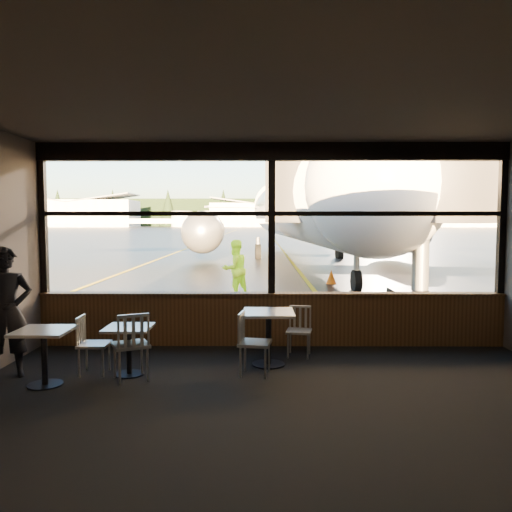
{
  "coord_description": "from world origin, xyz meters",
  "views": [
    {
      "loc": [
        -0.2,
        -8.59,
        2.17
      ],
      "look_at": [
        -0.28,
        1.0,
        1.5
      ],
      "focal_mm": 35.0,
      "sensor_mm": 36.0,
      "label": 1
    }
  ],
  "objects_px": {
    "passenger": "(6,313)",
    "cone_nose": "(331,277)",
    "chair_near_n": "(299,332)",
    "chair_mid_w": "(94,345)",
    "cafe_table_mid": "(129,351)",
    "chair_mid_s": "(131,346)",
    "cafe_table_left": "(44,358)",
    "ground_crew": "(235,269)",
    "airliner": "(302,157)",
    "chair_near_w": "(255,344)",
    "jet_bridge": "(395,211)",
    "cafe_table_near": "(269,339)"
  },
  "relations": [
    {
      "from": "passenger",
      "to": "cone_nose",
      "type": "xyz_separation_m",
      "value": [
        5.98,
        10.44,
        -0.67
      ]
    },
    {
      "from": "chair_near_n",
      "to": "chair_mid_w",
      "type": "bearing_deg",
      "value": 28.5
    },
    {
      "from": "cafe_table_mid",
      "to": "chair_mid_s",
      "type": "relative_size",
      "value": 0.73
    },
    {
      "from": "cafe_table_left",
      "to": "ground_crew",
      "type": "xyz_separation_m",
      "value": [
        2.13,
        7.5,
        0.45
      ]
    },
    {
      "from": "passenger",
      "to": "ground_crew",
      "type": "height_order",
      "value": "passenger"
    },
    {
      "from": "cafe_table_mid",
      "to": "chair_mid_s",
      "type": "xyz_separation_m",
      "value": [
        0.08,
        -0.22,
        0.13
      ]
    },
    {
      "from": "airliner",
      "to": "ground_crew",
      "type": "height_order",
      "value": "airliner"
    },
    {
      "from": "chair_near_w",
      "to": "cone_nose",
      "type": "relative_size",
      "value": 1.83
    },
    {
      "from": "cafe_table_left",
      "to": "cone_nose",
      "type": "distance_m",
      "value": 12.04
    },
    {
      "from": "cafe_table_mid",
      "to": "chair_mid_s",
      "type": "distance_m",
      "value": 0.27
    },
    {
      "from": "jet_bridge",
      "to": "cafe_table_near",
      "type": "relative_size",
      "value": 13.67
    },
    {
      "from": "cafe_table_near",
      "to": "chair_mid_w",
      "type": "distance_m",
      "value": 2.51
    },
    {
      "from": "cone_nose",
      "to": "jet_bridge",
      "type": "bearing_deg",
      "value": -67.04
    },
    {
      "from": "chair_near_w",
      "to": "chair_near_n",
      "type": "height_order",
      "value": "chair_near_w"
    },
    {
      "from": "chair_near_n",
      "to": "cone_nose",
      "type": "distance_m",
      "value": 9.52
    },
    {
      "from": "cone_nose",
      "to": "ground_crew",
      "type": "bearing_deg",
      "value": -133.9
    },
    {
      "from": "cafe_table_mid",
      "to": "chair_mid_s",
      "type": "bearing_deg",
      "value": -68.83
    },
    {
      "from": "airliner",
      "to": "passenger",
      "type": "xyz_separation_m",
      "value": [
        -5.82,
        -21.17,
        -4.79
      ]
    },
    {
      "from": "airliner",
      "to": "cafe_table_near",
      "type": "xyz_separation_m",
      "value": [
        -2.2,
        -20.57,
        -5.29
      ]
    },
    {
      "from": "airliner",
      "to": "jet_bridge",
      "type": "bearing_deg",
      "value": -87.12
    },
    {
      "from": "chair_near_w",
      "to": "jet_bridge",
      "type": "bearing_deg",
      "value": 160.98
    },
    {
      "from": "cafe_table_mid",
      "to": "chair_mid_w",
      "type": "height_order",
      "value": "chair_mid_w"
    },
    {
      "from": "chair_mid_w",
      "to": "chair_mid_s",
      "type": "bearing_deg",
      "value": 65.51
    },
    {
      "from": "chair_mid_s",
      "to": "cone_nose",
      "type": "height_order",
      "value": "chair_mid_s"
    },
    {
      "from": "cafe_table_mid",
      "to": "chair_mid_w",
      "type": "xyz_separation_m",
      "value": [
        -0.5,
        0.03,
        0.08
      ]
    },
    {
      "from": "ground_crew",
      "to": "passenger",
      "type": "bearing_deg",
      "value": 29.59
    },
    {
      "from": "cafe_table_mid",
      "to": "passenger",
      "type": "distance_m",
      "value": 1.75
    },
    {
      "from": "cafe_table_near",
      "to": "cone_nose",
      "type": "xyz_separation_m",
      "value": [
        2.35,
        9.84,
        -0.17
      ]
    },
    {
      "from": "chair_near_n",
      "to": "ground_crew",
      "type": "distance_m",
      "value": 6.19
    },
    {
      "from": "ground_crew",
      "to": "cafe_table_near",
      "type": "bearing_deg",
      "value": 58.22
    },
    {
      "from": "cafe_table_left",
      "to": "cafe_table_near",
      "type": "bearing_deg",
      "value": 17.95
    },
    {
      "from": "chair_near_w",
      "to": "ground_crew",
      "type": "bearing_deg",
      "value": -165.59
    },
    {
      "from": "airliner",
      "to": "passenger",
      "type": "relative_size",
      "value": 20.43
    },
    {
      "from": "cafe_table_left",
      "to": "chair_near_w",
      "type": "distance_m",
      "value": 2.81
    },
    {
      "from": "jet_bridge",
      "to": "cafe_table_near",
      "type": "bearing_deg",
      "value": -118.66
    },
    {
      "from": "cone_nose",
      "to": "chair_near_w",
      "type": "bearing_deg",
      "value": -103.87
    },
    {
      "from": "chair_mid_s",
      "to": "ground_crew",
      "type": "distance_m",
      "value": 7.33
    },
    {
      "from": "jet_bridge",
      "to": "cafe_table_near",
      "type": "distance_m",
      "value": 7.93
    },
    {
      "from": "cafe_table_left",
      "to": "chair_near_w",
      "type": "bearing_deg",
      "value": 9.95
    },
    {
      "from": "cafe_table_left",
      "to": "chair_mid_w",
      "type": "bearing_deg",
      "value": 45.78
    },
    {
      "from": "cafe_table_left",
      "to": "chair_mid_s",
      "type": "height_order",
      "value": "chair_mid_s"
    },
    {
      "from": "jet_bridge",
      "to": "cafe_table_left",
      "type": "height_order",
      "value": "jet_bridge"
    },
    {
      "from": "chair_near_n",
      "to": "cone_nose",
      "type": "bearing_deg",
      "value": -90.62
    },
    {
      "from": "chair_near_n",
      "to": "cone_nose",
      "type": "height_order",
      "value": "chair_near_n"
    },
    {
      "from": "cafe_table_left",
      "to": "ground_crew",
      "type": "distance_m",
      "value": 7.81
    },
    {
      "from": "chair_mid_s",
      "to": "passenger",
      "type": "distance_m",
      "value": 1.8
    },
    {
      "from": "jet_bridge",
      "to": "cafe_table_mid",
      "type": "xyz_separation_m",
      "value": [
        -5.65,
        -7.2,
        -2.12
      ]
    },
    {
      "from": "chair_near_w",
      "to": "airliner",
      "type": "bearing_deg",
      "value": -177.23
    },
    {
      "from": "airliner",
      "to": "jet_bridge",
      "type": "height_order",
      "value": "airliner"
    },
    {
      "from": "cafe_table_mid",
      "to": "ground_crew",
      "type": "height_order",
      "value": "ground_crew"
    }
  ]
}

